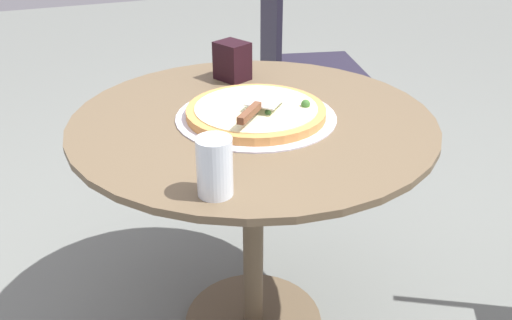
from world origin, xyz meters
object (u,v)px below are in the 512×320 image
(pizza_server, at_px, (257,107))
(patio_table, at_px, (253,169))
(patio_chair_corner, at_px, (296,54))
(pizza_on_tray, at_px, (256,112))
(drinking_cup, at_px, (215,167))
(napkin_dispenser, at_px, (232,61))

(pizza_server, bearing_deg, patio_table, -100.40)
(patio_chair_corner, bearing_deg, pizza_on_tray, 59.54)
(patio_table, xyz_separation_m, drinking_cup, (0.21, 0.33, 0.22))
(drinking_cup, distance_m, napkin_dispenser, 0.67)
(pizza_on_tray, xyz_separation_m, patio_chair_corner, (-0.59, -1.00, -0.20))
(patio_table, xyz_separation_m, napkin_dispenser, (-0.05, -0.29, 0.21))
(drinking_cup, relative_size, patio_chair_corner, 0.13)
(patio_table, distance_m, pizza_on_tray, 0.17)
(pizza_on_tray, bearing_deg, napkin_dispenser, -97.64)
(pizza_on_tray, distance_m, pizza_server, 0.07)
(patio_table, height_order, patio_chair_corner, patio_chair_corner)
(pizza_server, relative_size, drinking_cup, 1.53)
(napkin_dispenser, distance_m, patio_chair_corner, 0.92)
(patio_table, distance_m, drinking_cup, 0.45)
(pizza_server, distance_m, drinking_cup, 0.33)
(pizza_server, xyz_separation_m, patio_chair_corner, (-0.61, -1.06, -0.24))
(pizza_on_tray, height_order, pizza_server, pizza_server)
(pizza_on_tray, bearing_deg, pizza_server, 71.49)
(pizza_server, bearing_deg, patio_chair_corner, -119.91)
(patio_table, height_order, pizza_on_tray, pizza_on_tray)
(drinking_cup, distance_m, patio_chair_corner, 1.57)
(patio_table, xyz_separation_m, patio_chair_corner, (-0.60, -1.00, -0.03))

